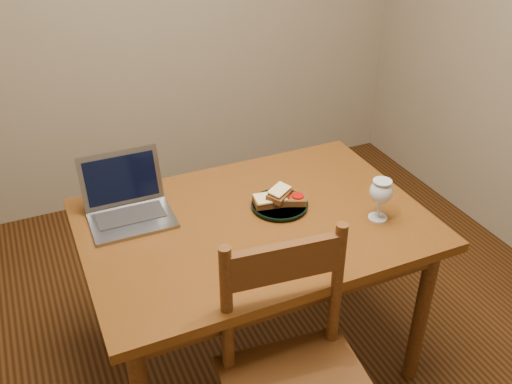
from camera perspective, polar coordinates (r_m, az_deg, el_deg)
name	(u,v)px	position (r m, az deg, el deg)	size (l,w,h in m)	color
floor	(270,358)	(2.68, 1.41, -16.22)	(3.20, 3.20, 0.02)	black
table	(255,238)	(2.23, -0.14, -4.64)	(1.30, 0.90, 0.74)	#431C0B
chair	(298,375)	(1.90, 4.22, -17.82)	(0.51, 0.49, 0.50)	#3E200C
plate	(280,205)	(2.25, 2.38, -1.34)	(0.23, 0.23, 0.02)	black
sandwich_cheese	(270,200)	(2.23, 1.41, -0.79)	(0.13, 0.07, 0.04)	#381E0C
sandwich_tomato	(291,198)	(2.25, 3.50, -0.63)	(0.12, 0.07, 0.04)	#381E0C
sandwich_top	(279,193)	(2.23, 2.35, -0.14)	(0.11, 0.07, 0.03)	#381E0C
milk_glass	(380,200)	(2.20, 12.30, -0.75)	(0.09, 0.09, 0.17)	white
laptop	(127,200)	(2.25, -12.78, -0.81)	(0.31, 0.29, 0.23)	slate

